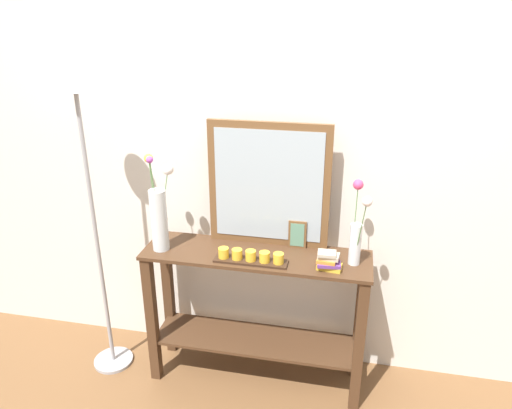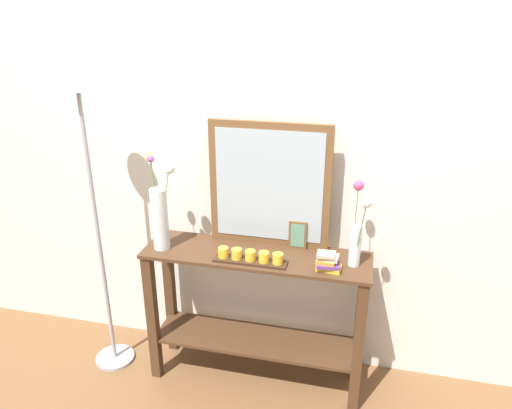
{
  "view_description": "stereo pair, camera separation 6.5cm",
  "coord_description": "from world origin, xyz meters",
  "px_view_note": "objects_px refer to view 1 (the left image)",
  "views": [
    {
      "loc": [
        0.47,
        -2.29,
        2.1
      ],
      "look_at": [
        0.0,
        0.0,
        1.13
      ],
      "focal_mm": 33.92,
      "sensor_mm": 36.0,
      "label": 1
    },
    {
      "loc": [
        0.54,
        -2.27,
        2.1
      ],
      "look_at": [
        0.0,
        0.0,
        1.13
      ],
      "focal_mm": 33.92,
      "sensor_mm": 36.0,
      "label": 2
    }
  ],
  "objects_px": {
    "console_table": "(256,304)",
    "picture_frame_small": "(297,235)",
    "tall_vase_left": "(159,214)",
    "candle_tray": "(251,257)",
    "mirror_leaning": "(269,185)",
    "book_stack": "(328,261)",
    "vase_right": "(357,232)",
    "floor_lamp": "(88,182)"
  },
  "relations": [
    {
      "from": "picture_frame_small",
      "to": "book_stack",
      "type": "xyz_separation_m",
      "value": [
        0.19,
        -0.2,
        -0.03
      ]
    },
    {
      "from": "vase_right",
      "to": "picture_frame_small",
      "type": "relative_size",
      "value": 2.74
    },
    {
      "from": "console_table",
      "to": "floor_lamp",
      "type": "xyz_separation_m",
      "value": [
        -0.91,
        -0.07,
        0.7
      ]
    },
    {
      "from": "vase_right",
      "to": "floor_lamp",
      "type": "relative_size",
      "value": 0.24
    },
    {
      "from": "mirror_leaning",
      "to": "book_stack",
      "type": "bearing_deg",
      "value": -32.21
    },
    {
      "from": "console_table",
      "to": "book_stack",
      "type": "height_order",
      "value": "book_stack"
    },
    {
      "from": "vase_right",
      "to": "floor_lamp",
      "type": "height_order",
      "value": "floor_lamp"
    },
    {
      "from": "tall_vase_left",
      "to": "mirror_leaning",
      "type": "bearing_deg",
      "value": 17.97
    },
    {
      "from": "console_table",
      "to": "floor_lamp",
      "type": "bearing_deg",
      "value": -175.74
    },
    {
      "from": "mirror_leaning",
      "to": "vase_right",
      "type": "distance_m",
      "value": 0.53
    },
    {
      "from": "picture_frame_small",
      "to": "floor_lamp",
      "type": "relative_size",
      "value": 0.09
    },
    {
      "from": "console_table",
      "to": "picture_frame_small",
      "type": "bearing_deg",
      "value": 29.47
    },
    {
      "from": "picture_frame_small",
      "to": "candle_tray",
      "type": "bearing_deg",
      "value": -135.4
    },
    {
      "from": "picture_frame_small",
      "to": "console_table",
      "type": "bearing_deg",
      "value": -150.53
    },
    {
      "from": "console_table",
      "to": "picture_frame_small",
      "type": "distance_m",
      "value": 0.47
    },
    {
      "from": "console_table",
      "to": "mirror_leaning",
      "type": "relative_size",
      "value": 1.79
    },
    {
      "from": "console_table",
      "to": "floor_lamp",
      "type": "relative_size",
      "value": 0.7
    },
    {
      "from": "console_table",
      "to": "tall_vase_left",
      "type": "distance_m",
      "value": 0.75
    },
    {
      "from": "tall_vase_left",
      "to": "book_stack",
      "type": "distance_m",
      "value": 0.94
    },
    {
      "from": "candle_tray",
      "to": "book_stack",
      "type": "xyz_separation_m",
      "value": [
        0.4,
        0.01,
        0.02
      ]
    },
    {
      "from": "console_table",
      "to": "vase_right",
      "type": "relative_size",
      "value": 2.84
    },
    {
      "from": "vase_right",
      "to": "picture_frame_small",
      "type": "xyz_separation_m",
      "value": [
        -0.32,
        0.12,
        -0.1
      ]
    },
    {
      "from": "mirror_leaning",
      "to": "picture_frame_small",
      "type": "distance_m",
      "value": 0.32
    },
    {
      "from": "mirror_leaning",
      "to": "tall_vase_left",
      "type": "distance_m",
      "value": 0.61
    },
    {
      "from": "tall_vase_left",
      "to": "book_stack",
      "type": "bearing_deg",
      "value": -2.45
    },
    {
      "from": "tall_vase_left",
      "to": "candle_tray",
      "type": "height_order",
      "value": "tall_vase_left"
    },
    {
      "from": "mirror_leaning",
      "to": "candle_tray",
      "type": "height_order",
      "value": "mirror_leaning"
    },
    {
      "from": "picture_frame_small",
      "to": "floor_lamp",
      "type": "xyz_separation_m",
      "value": [
        -1.12,
        -0.19,
        0.3
      ]
    },
    {
      "from": "floor_lamp",
      "to": "candle_tray",
      "type": "bearing_deg",
      "value": -1.82
    },
    {
      "from": "vase_right",
      "to": "candle_tray",
      "type": "relative_size",
      "value": 1.12
    },
    {
      "from": "tall_vase_left",
      "to": "candle_tray",
      "type": "xyz_separation_m",
      "value": [
        0.52,
        -0.05,
        -0.18
      ]
    },
    {
      "from": "console_table",
      "to": "book_stack",
      "type": "distance_m",
      "value": 0.55
    },
    {
      "from": "book_stack",
      "to": "console_table",
      "type": "bearing_deg",
      "value": 167.91
    },
    {
      "from": "console_table",
      "to": "vase_right",
      "type": "height_order",
      "value": "vase_right"
    },
    {
      "from": "tall_vase_left",
      "to": "picture_frame_small",
      "type": "bearing_deg",
      "value": 12.53
    },
    {
      "from": "tall_vase_left",
      "to": "floor_lamp",
      "type": "bearing_deg",
      "value": -176.64
    },
    {
      "from": "picture_frame_small",
      "to": "vase_right",
      "type": "bearing_deg",
      "value": -20.44
    },
    {
      "from": "mirror_leaning",
      "to": "book_stack",
      "type": "xyz_separation_m",
      "value": [
        0.36,
        -0.22,
        -0.31
      ]
    },
    {
      "from": "picture_frame_small",
      "to": "mirror_leaning",
      "type": "bearing_deg",
      "value": 173.07
    },
    {
      "from": "tall_vase_left",
      "to": "candle_tray",
      "type": "bearing_deg",
      "value": -5.64
    },
    {
      "from": "console_table",
      "to": "vase_right",
      "type": "distance_m",
      "value": 0.73
    },
    {
      "from": "vase_right",
      "to": "picture_frame_small",
      "type": "distance_m",
      "value": 0.36
    }
  ]
}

